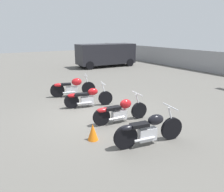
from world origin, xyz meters
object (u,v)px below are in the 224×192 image
Objects in this scene: motorcycle_slot_2 at (120,111)px; traffic_cone_near at (93,132)px; motorcycle_slot_3 at (148,130)px; motorcycle_slot_0 at (73,87)px; motorcycle_slot_1 at (88,98)px; parked_van at (106,54)px.

traffic_cone_near is (0.70, -1.39, -0.16)m from motorcycle_slot_2.
traffic_cone_near is (-1.01, -1.20, -0.19)m from motorcycle_slot_3.
motorcycle_slot_2 is 4.17× the size of traffic_cone_near.
traffic_cone_near is at bearing 1.86° from motorcycle_slot_0.
motorcycle_slot_3 is 1.58m from traffic_cone_near.
motorcycle_slot_0 is 1.81m from motorcycle_slot_1.
parked_van is (-13.16, 6.18, 0.70)m from motorcycle_slot_3.
motorcycle_slot_2 is at bearing -177.08° from motorcycle_slot_3.
motorcycle_slot_2 is 1.72m from motorcycle_slot_3.
parked_van reaches higher than traffic_cone_near.
traffic_cone_near is at bearing -121.00° from motorcycle_slot_3.
motorcycle_slot_0 is 1.02× the size of motorcycle_slot_2.
motorcycle_slot_1 is at bearing -31.36° from parked_van.
parked_van reaches higher than motorcycle_slot_0.
motorcycle_slot_0 reaches higher than motorcycle_slot_1.
parked_van reaches higher than motorcycle_slot_2.
motorcycle_slot_0 is at bearing -168.67° from motorcycle_slot_1.
motorcycle_slot_1 is 2.98m from traffic_cone_near.
motorcycle_slot_1 is 0.38× the size of parked_van.
motorcycle_slot_1 is 11.31m from parked_van.
parked_van is 14.24m from traffic_cone_near.
traffic_cone_near is at bearing -28.99° from parked_van.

